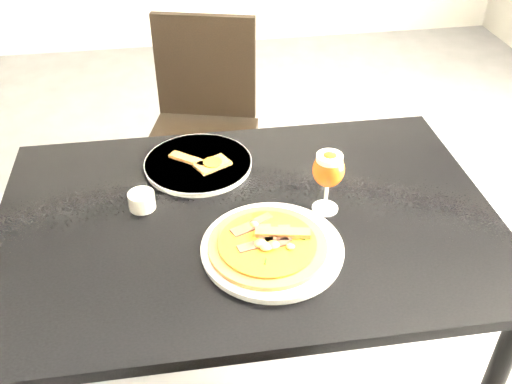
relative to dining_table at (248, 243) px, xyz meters
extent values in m
cube|color=black|center=(0.00, 0.00, 0.08)|extent=(1.21, 0.82, 0.03)
cylinder|color=black|center=(-0.54, 0.35, -0.30)|extent=(0.05, 0.05, 0.72)
cylinder|color=black|center=(0.54, 0.33, -0.30)|extent=(0.05, 0.05, 0.72)
cube|color=black|center=(-0.06, 0.82, -0.22)|extent=(0.51, 0.51, 0.04)
cylinder|color=black|center=(-0.27, 0.71, -0.45)|extent=(0.04, 0.04, 0.42)
cylinder|color=black|center=(0.05, 0.62, -0.45)|extent=(0.04, 0.04, 0.42)
cylinder|color=black|center=(-0.18, 1.03, -0.45)|extent=(0.04, 0.04, 0.42)
cylinder|color=black|center=(0.14, 0.94, -0.45)|extent=(0.04, 0.04, 0.42)
cube|color=black|center=(-0.01, 1.00, 0.02)|extent=(0.38, 0.13, 0.41)
cylinder|color=white|center=(0.03, -0.14, 0.10)|extent=(0.36, 0.36, 0.02)
cylinder|color=#A36427|center=(0.02, -0.14, 0.11)|extent=(0.26, 0.26, 0.01)
cylinder|color=#A4530D|center=(0.02, -0.14, 0.12)|extent=(0.22, 0.22, 0.01)
cube|color=#522C23|center=(0.05, -0.14, 0.13)|extent=(0.05, 0.03, 0.00)
cube|color=#522C23|center=(0.05, -0.10, 0.13)|extent=(0.05, 0.06, 0.00)
cube|color=#522C23|center=(0.01, -0.08, 0.13)|extent=(0.04, 0.06, 0.00)
cube|color=#522C23|center=(0.00, -0.13, 0.13)|extent=(0.06, 0.05, 0.00)
cube|color=#522C23|center=(-0.02, -0.16, 0.13)|extent=(0.06, 0.05, 0.00)
cube|color=#522C23|center=(0.01, -0.20, 0.13)|extent=(0.04, 0.06, 0.00)
cube|color=#522C23|center=(0.04, -0.16, 0.13)|extent=(0.05, 0.06, 0.00)
ellipsoid|color=#F4CC4F|center=(0.04, -0.13, 0.13)|extent=(0.02, 0.02, 0.01)
ellipsoid|color=#F4CC4F|center=(0.01, -0.08, 0.13)|extent=(0.02, 0.02, 0.01)
ellipsoid|color=#F4CC4F|center=(0.00, -0.14, 0.13)|extent=(0.02, 0.02, 0.01)
ellipsoid|color=#F4CC4F|center=(0.00, -0.20, 0.13)|extent=(0.02, 0.02, 0.01)
ellipsoid|color=#F4CC4F|center=(0.04, -0.15, 0.13)|extent=(0.02, 0.02, 0.01)
cube|color=#15460C|center=(0.03, -0.13, 0.12)|extent=(0.01, 0.02, 0.00)
cube|color=#15460C|center=(0.01, -0.10, 0.12)|extent=(0.01, 0.02, 0.00)
cube|color=#15460C|center=(-0.03, -0.10, 0.12)|extent=(0.02, 0.01, 0.00)
cube|color=#15460C|center=(0.00, -0.14, 0.12)|extent=(0.02, 0.00, 0.00)
cube|color=#15460C|center=(-0.02, -0.17, 0.12)|extent=(0.02, 0.01, 0.00)
cube|color=#15460C|center=(0.02, -0.15, 0.12)|extent=(0.01, 0.02, 0.00)
cube|color=#15460C|center=(0.03, -0.18, 0.12)|extent=(0.01, 0.02, 0.00)
cube|color=#15460C|center=(0.08, -0.19, 0.12)|extent=(0.02, 0.01, 0.00)
cube|color=#15460C|center=(0.05, -0.14, 0.12)|extent=(0.02, 0.00, 0.00)
cube|color=#15460C|center=(0.07, -0.11, 0.12)|extent=(0.02, 0.01, 0.00)
cube|color=#A36427|center=(0.07, -0.14, 0.13)|extent=(0.13, 0.05, 0.01)
cylinder|color=white|center=(-0.10, 0.23, 0.10)|extent=(0.37, 0.37, 0.02)
cube|color=#A36427|center=(-0.13, 0.24, 0.11)|extent=(0.10, 0.09, 0.01)
cube|color=#A36427|center=(-0.06, 0.20, 0.11)|extent=(0.10, 0.09, 0.01)
cylinder|color=#A4530D|center=(-0.06, 0.20, 0.12)|extent=(0.05, 0.05, 0.00)
cube|color=#A36427|center=(-0.05, 0.13, 0.09)|extent=(0.10, 0.04, 0.01)
cylinder|color=beige|center=(-0.25, 0.07, 0.11)|extent=(0.06, 0.06, 0.04)
cylinder|color=gold|center=(-0.25, 0.07, 0.13)|extent=(0.06, 0.06, 0.01)
cylinder|color=silver|center=(0.19, -0.01, 0.09)|extent=(0.06, 0.06, 0.00)
cylinder|color=silver|center=(0.19, -0.01, 0.13)|extent=(0.01, 0.01, 0.07)
ellipsoid|color=#9C3E0F|center=(0.19, -0.01, 0.21)|extent=(0.08, 0.08, 0.09)
cylinder|color=white|center=(0.19, -0.01, 0.24)|extent=(0.06, 0.06, 0.01)
camera|label=1|loc=(-0.15, -1.06, 0.96)|focal=40.00mm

